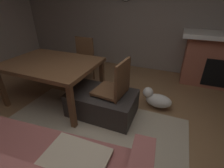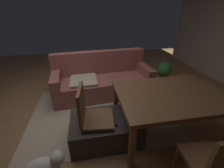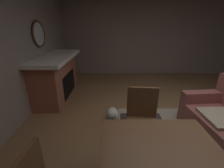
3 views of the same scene
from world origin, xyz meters
name	(u,v)px [view 3 (image 3 of 3)]	position (x,y,z in m)	size (l,w,h in m)	color
floor	(184,140)	(0.00, 0.00, 0.00)	(9.02, 9.02, 0.00)	olive
wall_left	(144,35)	(-3.76, 0.00, 1.43)	(0.12, 6.28, 2.85)	gray
area_rug	(191,155)	(0.32, -0.04, 0.01)	(2.60, 2.00, 0.01)	tan
fireplace	(57,76)	(-1.67, -2.56, 0.54)	(1.98, 0.76, 1.07)	#9E5642
round_wall_mirror	(39,34)	(-1.67, -2.85, 1.56)	(0.60, 0.05, 0.60)	#4C331E
ottoman_coffee_table	(145,145)	(0.32, -0.72, 0.19)	(1.02, 0.65, 0.38)	#2D2826
tv_remote	(140,138)	(0.42, -0.82, 0.40)	(0.05, 0.16, 0.02)	black
dining_chair_west	(142,116)	(0.11, -0.75, 0.52)	(0.48, 0.48, 0.93)	brown
small_dog	(112,115)	(-0.46, -1.17, 0.18)	(0.48, 0.23, 0.32)	silver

